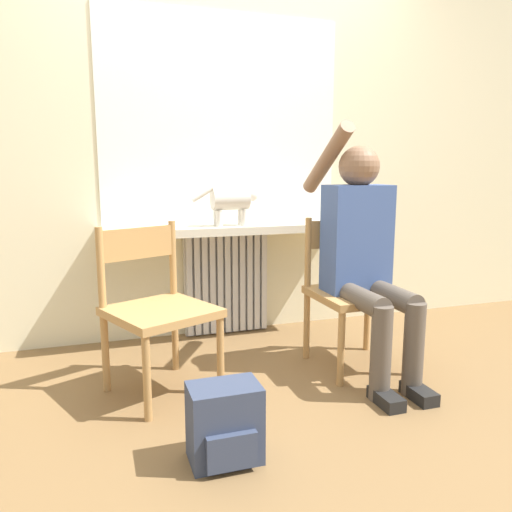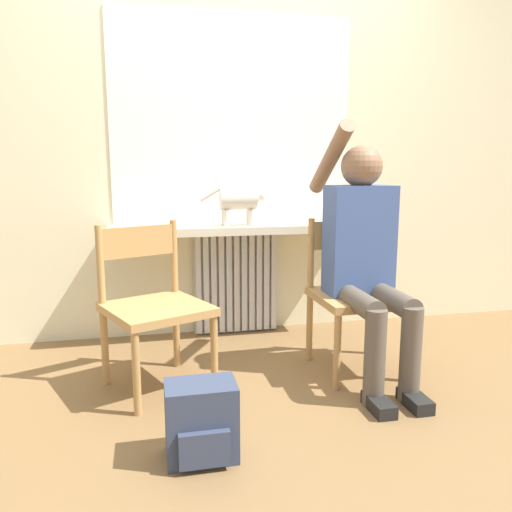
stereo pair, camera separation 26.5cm
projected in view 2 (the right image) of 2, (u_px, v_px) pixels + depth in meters
ground_plane at (280, 411)px, 2.26m from camera, size 12.00×12.00×0.00m
wall_with_window at (232, 127)px, 3.21m from camera, size 7.00×0.06×2.70m
radiator at (236, 282)px, 3.31m from camera, size 0.55×0.08×0.69m
windowsill at (238, 229)px, 3.14m from camera, size 1.60×0.32×0.05m
window_glass at (233, 121)px, 3.17m from camera, size 1.54×0.01×1.30m
chair_left at (153, 303)px, 2.46m from camera, size 0.60×0.60×0.82m
chair_right at (356, 292)px, 2.69m from camera, size 0.46×0.46×0.82m
person at (366, 251)px, 2.55m from camera, size 0.36×0.97×1.33m
cat at (239, 200)px, 3.06m from camera, size 0.42×0.14×0.26m
backpack at (201, 422)px, 1.88m from camera, size 0.27×0.21×0.30m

